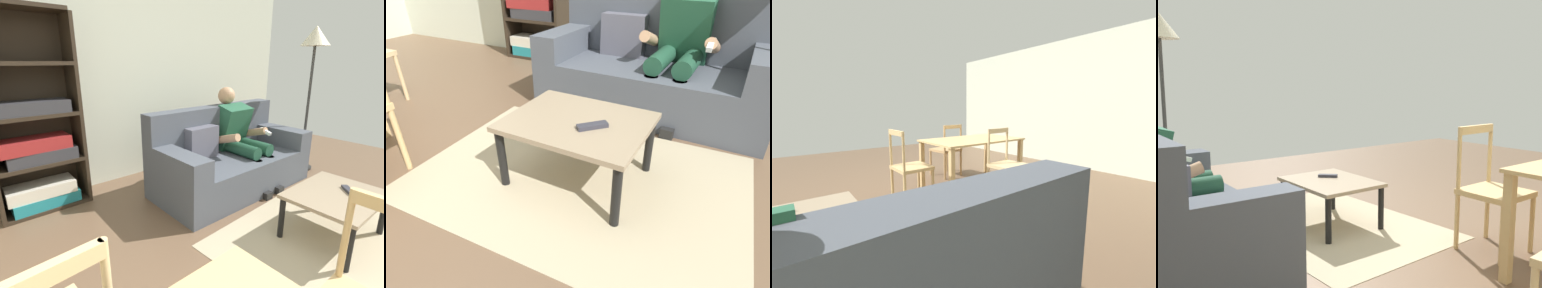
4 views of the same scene
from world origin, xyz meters
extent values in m
cube|color=#474C56|center=(1.31, 1.90, 0.20)|extent=(1.93, 0.89, 0.40)
cube|color=#474C56|center=(1.31, 2.23, 0.67)|extent=(1.92, 0.23, 0.54)
cube|color=#474C56|center=(0.47, 1.91, 0.51)|extent=(0.25, 0.86, 0.22)
cube|color=#474C56|center=(2.15, 1.89, 0.51)|extent=(0.25, 0.86, 0.22)
cube|color=#555562|center=(0.96, 2.08, 0.58)|extent=(0.40, 0.14, 0.36)
cube|color=#23563D|center=(1.50, 2.12, 0.67)|extent=(0.41, 0.36, 0.59)
cylinder|color=#1C4530|center=(1.38, 1.83, 0.47)|extent=(0.16, 0.44, 0.15)
cylinder|color=tan|center=(1.38, 1.61, 0.20)|extent=(0.11, 0.11, 0.40)
cube|color=black|center=(1.38, 1.53, 0.04)|extent=(0.10, 0.24, 0.08)
cylinder|color=#1C4530|center=(1.60, 1.83, 0.47)|extent=(0.16, 0.44, 0.15)
cylinder|color=tan|center=(1.60, 1.61, 0.20)|extent=(0.11, 0.11, 0.40)
cube|color=black|center=(1.60, 1.53, 0.04)|extent=(0.10, 0.24, 0.08)
cylinder|color=tan|center=(1.24, 1.95, 0.60)|extent=(0.10, 0.35, 0.19)
cylinder|color=tan|center=(1.74, 1.95, 0.60)|extent=(0.10, 0.35, 0.19)
cube|color=white|center=(1.74, 1.79, 0.64)|extent=(0.04, 0.15, 0.08)
cube|color=gray|center=(1.23, 0.69, 0.39)|extent=(0.79, 0.62, 0.03)
cylinder|color=black|center=(0.87, 0.42, 0.19)|extent=(0.05, 0.05, 0.37)
cylinder|color=black|center=(1.59, 0.42, 0.19)|extent=(0.05, 0.05, 0.37)
cylinder|color=black|center=(0.87, 0.96, 0.19)|extent=(0.05, 0.05, 0.37)
cylinder|color=black|center=(1.59, 0.96, 0.19)|extent=(0.05, 0.05, 0.37)
cube|color=#2D2D38|center=(1.34, 0.64, 0.41)|extent=(0.15, 0.16, 0.02)
cube|color=#2D2319|center=(-0.53, 2.83, 0.02)|extent=(0.76, 0.36, 0.04)
cube|color=#2D2319|center=(-0.53, 2.83, 0.49)|extent=(0.76, 0.36, 0.04)
cube|color=teal|center=(-0.54, 2.81, 0.10)|extent=(0.63, 0.31, 0.12)
cube|color=beige|center=(-0.56, 2.81, 0.22)|extent=(0.62, 0.29, 0.12)
cube|color=#333338|center=(-0.51, 2.81, 0.57)|extent=(0.62, 0.29, 0.12)
cube|color=maroon|center=(-0.56, 2.81, 0.69)|extent=(0.63, 0.31, 0.12)
cylinder|color=#D1B27F|center=(-0.81, 0.99, 0.23)|extent=(0.04, 0.04, 0.45)
cylinder|color=tan|center=(0.21, 0.25, 0.22)|extent=(0.04, 0.04, 0.44)
cube|color=tan|center=(1.23, 0.69, 0.00)|extent=(2.05, 1.48, 0.01)
camera|label=1|loc=(-1.05, -0.14, 1.46)|focal=26.05mm
camera|label=2|loc=(1.97, -0.69, 1.19)|focal=28.85mm
camera|label=3|loc=(1.31, 2.74, 1.17)|focal=22.03mm
camera|label=4|loc=(-1.73, 2.74, 1.25)|focal=39.72mm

